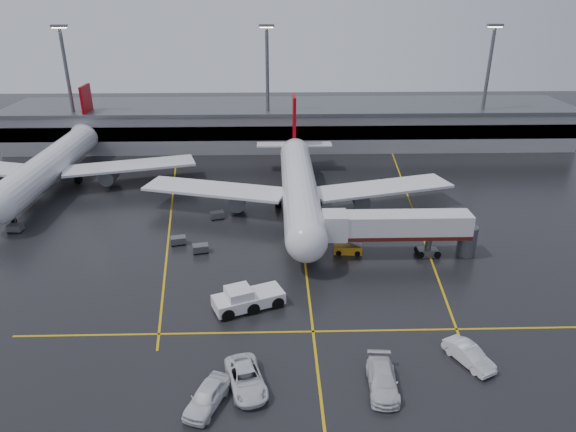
{
  "coord_description": "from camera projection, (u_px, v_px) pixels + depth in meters",
  "views": [
    {
      "loc": [
        -3.68,
        -65.02,
        31.72
      ],
      "look_at": [
        -2.0,
        -2.0,
        4.0
      ],
      "focal_mm": 32.27,
      "sensor_mm": 36.0,
      "label": 1
    }
  ],
  "objects": [
    {
      "name": "apron_line_right",
      "position": [
        412.0,
        207.0,
        81.94
      ],
      "size": [
        7.57,
        69.64,
        0.02
      ],
      "primitive_type": "cube",
      "rotation": [
        0.0,
        0.0,
        -0.1
      ],
      "color": "gold",
      "rests_on": "ground"
    },
    {
      "name": "baggage_cart_a",
      "position": [
        201.0,
        248.0,
        67.67
      ],
      "size": [
        2.23,
        1.7,
        1.12
      ],
      "color": "#595B60",
      "rests_on": "ground"
    },
    {
      "name": "ground",
      "position": [
        302.0,
        236.0,
        72.36
      ],
      "size": [
        220.0,
        220.0,
        0.0
      ],
      "primitive_type": "plane",
      "color": "black",
      "rests_on": "ground"
    },
    {
      "name": "service_van_a",
      "position": [
        246.0,
        379.0,
        44.66
      ],
      "size": [
        4.43,
        6.81,
        1.74
      ],
      "primitive_type": "imported",
      "rotation": [
        0.0,
        0.0,
        0.27
      ],
      "color": "silver",
      "rests_on": "ground"
    },
    {
      "name": "baggage_cart_c",
      "position": [
        217.0,
        215.0,
        77.63
      ],
      "size": [
        2.29,
        1.83,
        1.12
      ],
      "color": "#595B60",
      "rests_on": "ground"
    },
    {
      "name": "main_airliner",
      "position": [
        299.0,
        184.0,
        79.54
      ],
      "size": [
        48.8,
        45.6,
        14.1
      ],
      "color": "silver",
      "rests_on": "ground"
    },
    {
      "name": "baggage_cart_e",
      "position": [
        15.0,
        228.0,
        73.45
      ],
      "size": [
        2.07,
        1.41,
        1.12
      ],
      "color": "#595B60",
      "rests_on": "ground"
    },
    {
      "name": "terminal",
      "position": [
        291.0,
        124.0,
        114.48
      ],
      "size": [
        122.0,
        19.0,
        8.6
      ],
      "color": "gray",
      "rests_on": "ground"
    },
    {
      "name": "belt_loader",
      "position": [
        348.0,
        249.0,
        67.59
      ],
      "size": [
        3.79,
        1.99,
        2.32
      ],
      "color": "orange",
      "rests_on": "ground"
    },
    {
      "name": "pushback_tractor",
      "position": [
        247.0,
        299.0,
        55.74
      ],
      "size": [
        8.14,
        5.66,
        2.7
      ],
      "color": "silver",
      "rests_on": "ground"
    },
    {
      "name": "apron_line_stop",
      "position": [
        313.0,
        331.0,
        52.22
      ],
      "size": [
        60.0,
        0.25,
        0.02
      ],
      "primitive_type": "cube",
      "color": "gold",
      "rests_on": "ground"
    },
    {
      "name": "light_mast_left",
      "position": [
        68.0,
        83.0,
        103.87
      ],
      "size": [
        3.0,
        1.2,
        25.45
      ],
      "color": "#595B60",
      "rests_on": "ground"
    },
    {
      "name": "service_van_d",
      "position": [
        207.0,
        396.0,
        42.62
      ],
      "size": [
        4.01,
        5.89,
        1.86
      ],
      "primitive_type": "imported",
      "rotation": [
        0.0,
        0.0,
        -0.37
      ],
      "color": "white",
      "rests_on": "ground"
    },
    {
      "name": "apron_line_left",
      "position": [
        171.0,
        210.0,
        81.02
      ],
      "size": [
        9.99,
        69.35,
        0.02
      ],
      "primitive_type": "cube",
      "rotation": [
        0.0,
        0.0,
        0.14
      ],
      "color": "gold",
      "rests_on": "ground"
    },
    {
      "name": "light_mast_right",
      "position": [
        487.0,
        81.0,
        105.94
      ],
      "size": [
        3.0,
        1.2,
        25.45
      ],
      "color": "#595B60",
      "rests_on": "ground"
    },
    {
      "name": "baggage_cart_d",
      "position": [
        7.0,
        206.0,
        80.77
      ],
      "size": [
        2.14,
        1.52,
        1.12
      ],
      "color": "#595B60",
      "rests_on": "ground"
    },
    {
      "name": "service_van_c",
      "position": [
        469.0,
        355.0,
        47.56
      ],
      "size": [
        3.98,
        5.51,
        1.73
      ],
      "primitive_type": "imported",
      "rotation": [
        0.0,
        0.0,
        0.46
      ],
      "color": "silver",
      "rests_on": "ground"
    },
    {
      "name": "second_airliner",
      "position": [
        54.0,
        162.0,
        89.49
      ],
      "size": [
        48.8,
        45.6,
        14.1
      ],
      "color": "silver",
      "rests_on": "ground"
    },
    {
      "name": "apron_line_centre",
      "position": [
        302.0,
        236.0,
        72.35
      ],
      "size": [
        0.25,
        90.0,
        0.02
      ],
      "primitive_type": "cube",
      "color": "gold",
      "rests_on": "ground"
    },
    {
      "name": "jet_bridge",
      "position": [
        398.0,
        228.0,
        65.57
      ],
      "size": [
        19.9,
        3.4,
        6.05
      ],
      "color": "silver",
      "rests_on": "ground"
    },
    {
      "name": "baggage_cart_b",
      "position": [
        178.0,
        240.0,
        69.85
      ],
      "size": [
        2.24,
        1.71,
        1.12
      ],
      "color": "#595B60",
      "rests_on": "ground"
    },
    {
      "name": "light_mast_mid",
      "position": [
        267.0,
        82.0,
        104.84
      ],
      "size": [
        3.0,
        1.2,
        25.45
      ],
      "color": "#595B60",
      "rests_on": "ground"
    },
    {
      "name": "service_van_b",
      "position": [
        382.0,
        380.0,
        44.51
      ],
      "size": [
        2.86,
        6.22,
        1.76
      ],
      "primitive_type": "imported",
      "rotation": [
        0.0,
        0.0,
        -0.07
      ],
      "color": "silver",
      "rests_on": "ground"
    }
  ]
}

